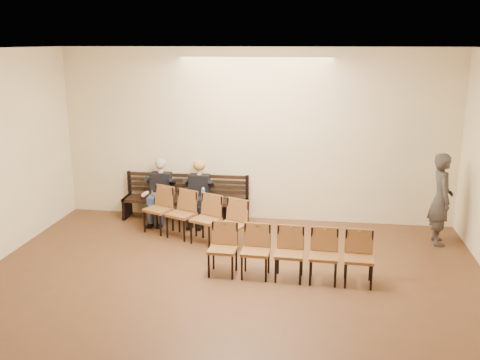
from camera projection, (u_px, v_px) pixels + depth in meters
The scene contains 11 objects.
ground at pixel (205, 348), 6.46m from camera, with size 10.00×10.00×0.00m, color brown.
room_walls at pixel (215, 130), 6.58m from camera, with size 8.02×10.01×3.51m.
bench at pixel (185, 209), 11.06m from camera, with size 2.60×0.90×0.45m, color black.
seated_man at pixel (160, 192), 10.91m from camera, with size 0.52×0.72×1.25m, color black, non-canonical shape.
seated_woman at pixel (198, 195), 10.81m from camera, with size 0.51×0.70×1.18m, color black, non-canonical shape.
laptop at pixel (158, 196), 10.80m from camera, with size 0.30×0.24×0.22m, color silver.
water_bottle at pixel (203, 200), 10.53m from camera, with size 0.08×0.08×0.25m, color silver.
bag at pixel (216, 213), 11.08m from camera, with size 0.38×0.26×0.28m, color black.
passerby at pixel (442, 192), 9.60m from camera, with size 0.71×0.47×1.94m, color #36302C.
chair_row_front at pixel (289, 254), 8.25m from camera, with size 2.54×0.45×0.83m, color brown.
chair_row_back at pixel (193, 217), 9.89m from camera, with size 2.16×0.49×0.89m, color brown.
Camera 1 is at (1.27, -5.62, 3.60)m, focal length 40.00 mm.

